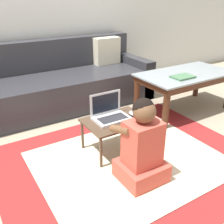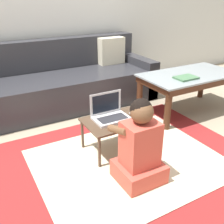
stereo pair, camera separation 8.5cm
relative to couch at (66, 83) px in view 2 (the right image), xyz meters
name	(u,v)px [view 2 (the right image)]	position (x,y,z in m)	size (l,w,h in m)	color
ground_plane	(114,149)	(-0.03, -1.27, -0.27)	(16.00, 16.00, 0.00)	gray
area_rug	(129,162)	(-0.01, -1.51, -0.27)	(2.13, 1.70, 0.01)	maroon
couch	(66,83)	(0.00, 0.00, 0.00)	(2.26, 0.87, 0.78)	#2D2D33
coffee_table	(189,80)	(1.17, -0.96, 0.13)	(1.14, 0.61, 0.47)	gray
laptop_desk	(115,123)	(-0.01, -1.28, 0.00)	(0.55, 0.39, 0.30)	#4C3828
laptop	(110,115)	(-0.04, -1.23, 0.07)	(0.31, 0.21, 0.22)	silver
computer_mouse	(134,114)	(0.17, -1.29, 0.05)	(0.07, 0.11, 0.04)	#B2B7C1
person_seated	(140,148)	(-0.07, -1.73, 0.01)	(0.34, 0.40, 0.67)	#CC4C3D
book_on_table	(186,78)	(0.99, -1.08, 0.21)	(0.24, 0.17, 0.02)	#47704C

